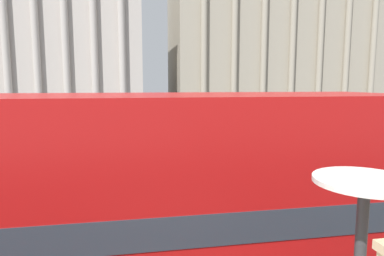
{
  "coord_description": "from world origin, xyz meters",
  "views": [
    {
      "loc": [
        -0.61,
        -2.1,
        4.56
      ],
      "look_at": [
        2.58,
        15.61,
        2.2
      ],
      "focal_mm": 32.0,
      "sensor_mm": 36.0,
      "label": 1
    }
  ],
  "objects_px": {
    "double_decker_bus": "(98,217)",
    "traffic_light_mid": "(28,132)",
    "cafe_dining_table": "(363,210)",
    "plaza_building_right": "(271,34)",
    "traffic_light_near": "(239,143)",
    "car_silver": "(9,147)",
    "pedestrian_white": "(19,137)",
    "pedestrian_blue": "(43,124)",
    "car_navy": "(53,138)",
    "pedestrian_red": "(120,125)",
    "plaza_building_left": "(51,41)"
  },
  "relations": [
    {
      "from": "double_decker_bus",
      "to": "traffic_light_mid",
      "type": "height_order",
      "value": "double_decker_bus"
    },
    {
      "from": "cafe_dining_table",
      "to": "plaza_building_right",
      "type": "distance_m",
      "value": 60.57
    },
    {
      "from": "traffic_light_near",
      "to": "car_silver",
      "type": "relative_size",
      "value": 0.9
    },
    {
      "from": "car_silver",
      "to": "plaza_building_right",
      "type": "bearing_deg",
      "value": 64.3
    },
    {
      "from": "traffic_light_mid",
      "to": "car_silver",
      "type": "distance_m",
      "value": 5.53
    },
    {
      "from": "cafe_dining_table",
      "to": "plaza_building_right",
      "type": "height_order",
      "value": "plaza_building_right"
    },
    {
      "from": "pedestrian_white",
      "to": "pedestrian_blue",
      "type": "distance_m",
      "value": 8.16
    },
    {
      "from": "cafe_dining_table",
      "to": "pedestrian_white",
      "type": "relative_size",
      "value": 0.4
    },
    {
      "from": "cafe_dining_table",
      "to": "car_navy",
      "type": "height_order",
      "value": "cafe_dining_table"
    },
    {
      "from": "traffic_light_near",
      "to": "cafe_dining_table",
      "type": "bearing_deg",
      "value": -103.85
    },
    {
      "from": "double_decker_bus",
      "to": "plaza_building_right",
      "type": "xyz_separation_m",
      "value": [
        24.65,
        51.72,
        10.6
      ]
    },
    {
      "from": "cafe_dining_table",
      "to": "car_navy",
      "type": "bearing_deg",
      "value": 106.06
    },
    {
      "from": "traffic_light_mid",
      "to": "car_navy",
      "type": "height_order",
      "value": "traffic_light_mid"
    },
    {
      "from": "traffic_light_mid",
      "to": "pedestrian_red",
      "type": "bearing_deg",
      "value": 72.95
    },
    {
      "from": "traffic_light_mid",
      "to": "car_silver",
      "type": "height_order",
      "value": "traffic_light_mid"
    },
    {
      "from": "car_silver",
      "to": "pedestrian_white",
      "type": "distance_m",
      "value": 1.64
    },
    {
      "from": "car_silver",
      "to": "cafe_dining_table",
      "type": "bearing_deg",
      "value": -50.68
    },
    {
      "from": "plaza_building_left",
      "to": "traffic_light_mid",
      "type": "xyz_separation_m",
      "value": [
        6.27,
        -35.93,
        -8.37
      ]
    },
    {
      "from": "traffic_light_mid",
      "to": "car_navy",
      "type": "distance_m",
      "value": 8.12
    },
    {
      "from": "plaza_building_left",
      "to": "car_navy",
      "type": "height_order",
      "value": "plaza_building_left"
    },
    {
      "from": "traffic_light_near",
      "to": "pedestrian_blue",
      "type": "distance_m",
      "value": 23.47
    },
    {
      "from": "double_decker_bus",
      "to": "plaza_building_left",
      "type": "xyz_separation_m",
      "value": [
        -10.6,
        48.0,
        8.17
      ]
    },
    {
      "from": "plaza_building_left",
      "to": "car_navy",
      "type": "relative_size",
      "value": 6.26
    },
    {
      "from": "traffic_light_mid",
      "to": "pedestrian_red",
      "type": "distance_m",
      "value": 13.43
    },
    {
      "from": "plaza_building_left",
      "to": "traffic_light_mid",
      "type": "height_order",
      "value": "plaza_building_left"
    },
    {
      "from": "cafe_dining_table",
      "to": "pedestrian_red",
      "type": "bearing_deg",
      "value": 94.65
    },
    {
      "from": "cafe_dining_table",
      "to": "pedestrian_blue",
      "type": "bearing_deg",
      "value": 106.59
    },
    {
      "from": "double_decker_bus",
      "to": "traffic_light_mid",
      "type": "xyz_separation_m",
      "value": [
        -4.33,
        12.07,
        -0.2
      ]
    },
    {
      "from": "pedestrian_red",
      "to": "plaza_building_left",
      "type": "bearing_deg",
      "value": -18.67
    },
    {
      "from": "plaza_building_left",
      "to": "plaza_building_right",
      "type": "height_order",
      "value": "plaza_building_right"
    },
    {
      "from": "plaza_building_left",
      "to": "car_silver",
      "type": "bearing_deg",
      "value": -83.03
    },
    {
      "from": "pedestrian_white",
      "to": "car_silver",
      "type": "bearing_deg",
      "value": 38.3
    },
    {
      "from": "cafe_dining_table",
      "to": "plaza_building_left",
      "type": "bearing_deg",
      "value": 103.61
    },
    {
      "from": "cafe_dining_table",
      "to": "pedestrian_white",
      "type": "height_order",
      "value": "cafe_dining_table"
    },
    {
      "from": "car_navy",
      "to": "pedestrian_white",
      "type": "bearing_deg",
      "value": 69.12
    },
    {
      "from": "double_decker_bus",
      "to": "plaza_building_left",
      "type": "relative_size",
      "value": 0.38
    },
    {
      "from": "car_navy",
      "to": "car_silver",
      "type": "bearing_deg",
      "value": 86.32
    },
    {
      "from": "pedestrian_white",
      "to": "plaza_building_left",
      "type": "bearing_deg",
      "value": -130.76
    },
    {
      "from": "traffic_light_near",
      "to": "car_navy",
      "type": "relative_size",
      "value": 0.9
    },
    {
      "from": "plaza_building_right",
      "to": "pedestrian_red",
      "type": "relative_size",
      "value": 20.38
    },
    {
      "from": "traffic_light_mid",
      "to": "pedestrian_red",
      "type": "height_order",
      "value": "traffic_light_mid"
    },
    {
      "from": "traffic_light_near",
      "to": "plaza_building_right",
      "type": "bearing_deg",
      "value": 65.99
    },
    {
      "from": "double_decker_bus",
      "to": "pedestrian_white",
      "type": "distance_m",
      "value": 19.6
    },
    {
      "from": "plaza_building_left",
      "to": "traffic_light_near",
      "type": "relative_size",
      "value": 6.97
    },
    {
      "from": "cafe_dining_table",
      "to": "plaza_building_right",
      "type": "xyz_separation_m",
      "value": [
        22.74,
        55.38,
        9.23
      ]
    },
    {
      "from": "plaza_building_left",
      "to": "traffic_light_mid",
      "type": "relative_size",
      "value": 7.73
    },
    {
      "from": "cafe_dining_table",
      "to": "double_decker_bus",
      "type": "bearing_deg",
      "value": 117.57
    },
    {
      "from": "double_decker_bus",
      "to": "cafe_dining_table",
      "type": "xyz_separation_m",
      "value": [
        1.91,
        -3.66,
        1.36
      ]
    },
    {
      "from": "car_silver",
      "to": "pedestrian_red",
      "type": "height_order",
      "value": "pedestrian_red"
    },
    {
      "from": "pedestrian_red",
      "to": "pedestrian_white",
      "type": "height_order",
      "value": "pedestrian_white"
    }
  ]
}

